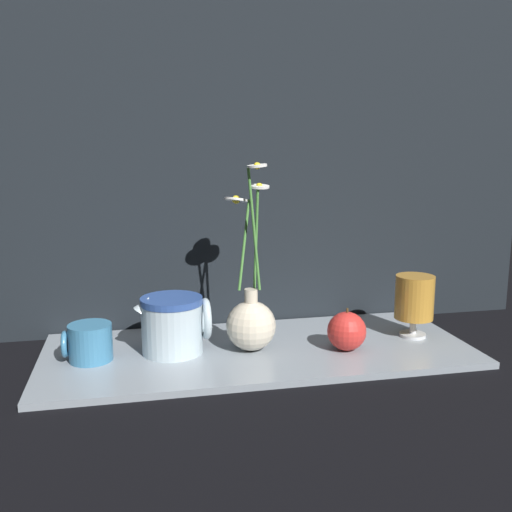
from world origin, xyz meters
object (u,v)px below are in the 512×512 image
Objects in this scene: vase_with_flowers at (251,320)px; tea_glass at (415,299)px; orange_fruit at (347,331)px; yellow_mug at (89,342)px; ceramic_pitcher at (173,322)px.

vase_with_flowers reaches higher than tea_glass.
yellow_mug is at bearing 174.19° from orange_fruit.
orange_fruit is (0.46, -0.05, 0.00)m from yellow_mug.
yellow_mug is 0.63× the size of ceramic_pitcher.
ceramic_pitcher is 1.11× the size of tea_glass.
orange_fruit is (-0.16, -0.04, -0.04)m from tea_glass.
vase_with_flowers is 0.29m from yellow_mug.
orange_fruit is at bearing -164.33° from tea_glass.
ceramic_pitcher is 0.47m from tea_glass.
yellow_mug is at bearing -176.54° from ceramic_pitcher.
ceramic_pitcher is (-0.14, 0.02, -0.00)m from vase_with_flowers.
orange_fruit is at bearing -12.62° from vase_with_flowers.
tea_glass is (0.47, -0.01, 0.02)m from ceramic_pitcher.
tea_glass is 1.54× the size of orange_fruit.
yellow_mug is (-0.29, 0.01, -0.03)m from vase_with_flowers.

